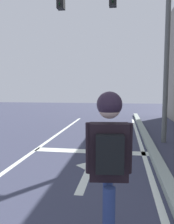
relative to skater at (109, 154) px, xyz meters
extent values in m
cube|color=silver|center=(0.72, 1.18, -1.16)|extent=(0.12, 20.00, 0.01)
cube|color=silver|center=(-0.75, 4.17, -1.16)|extent=(3.25, 0.40, 0.01)
cube|color=silver|center=(-0.59, 2.14, -1.16)|extent=(0.16, 1.40, 0.01)
cube|color=silver|center=(-0.59, 2.99, -1.16)|extent=(0.71, 0.71, 0.01)
cylinder|color=navy|center=(-0.02, 0.21, -0.67)|extent=(0.11, 0.11, 0.81)
cube|color=black|center=(0.00, 0.02, 0.02)|extent=(0.40, 0.22, 0.57)
cylinder|color=black|center=(-0.20, 0.02, 0.05)|extent=(0.07, 0.08, 0.52)
cylinder|color=black|center=(0.19, 0.07, 0.05)|extent=(0.07, 0.12, 0.52)
sphere|color=beige|center=(0.00, 0.02, 0.46)|extent=(0.22, 0.22, 0.22)
sphere|color=#2B1E30|center=(0.00, 0.02, 0.49)|extent=(0.25, 0.25, 0.25)
cube|color=black|center=(0.01, -0.12, 0.04)|extent=(0.27, 0.17, 0.36)
cylinder|color=#5B5E5C|center=(1.51, 5.67, 1.54)|extent=(0.16, 0.16, 5.41)
cylinder|color=black|center=(-0.24, 5.52, 3.42)|extent=(0.02, 0.10, 0.10)
cylinder|color=black|center=(-1.98, 5.52, 3.42)|extent=(0.02, 0.10, 0.10)
camera|label=1|loc=(0.12, -2.24, 0.65)|focal=37.12mm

